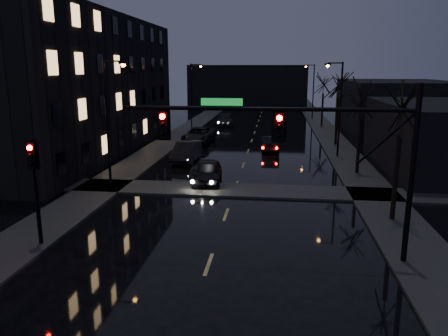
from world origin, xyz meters
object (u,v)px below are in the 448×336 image
(oncoming_car_b, at_px, (186,152))
(oncoming_car_c, at_px, (198,135))
(oncoming_car_a, at_px, (207,172))
(oncoming_car_d, at_px, (225,120))
(lead_car, at_px, (270,143))

(oncoming_car_b, distance_m, oncoming_car_c, 8.82)
(oncoming_car_a, distance_m, oncoming_car_d, 29.74)
(oncoming_car_d, bearing_deg, oncoming_car_a, -92.59)
(oncoming_car_b, bearing_deg, oncoming_car_d, 90.42)
(oncoming_car_a, relative_size, oncoming_car_b, 0.94)
(oncoming_car_b, relative_size, oncoming_car_c, 0.83)
(oncoming_car_b, bearing_deg, oncoming_car_a, -65.39)
(lead_car, bearing_deg, oncoming_car_a, 68.50)
(lead_car, bearing_deg, oncoming_car_c, -28.59)
(oncoming_car_a, xyz_separation_m, lead_car, (3.97, 11.99, -0.05))
(oncoming_car_c, height_order, oncoming_car_d, oncoming_car_c)
(oncoming_car_a, bearing_deg, oncoming_car_c, 97.94)
(oncoming_car_d, relative_size, lead_car, 1.19)
(oncoming_car_a, bearing_deg, oncoming_car_d, 90.08)
(oncoming_car_a, height_order, lead_car, oncoming_car_a)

